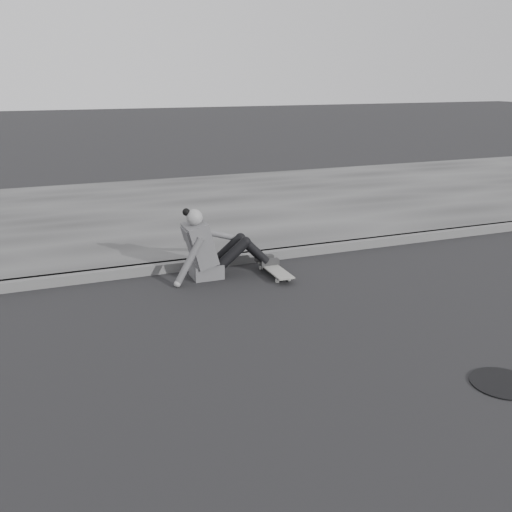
{
  "coord_description": "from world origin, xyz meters",
  "views": [
    {
      "loc": [
        -2.39,
        -4.15,
        2.36
      ],
      "look_at": [
        -0.25,
        1.31,
        0.5
      ],
      "focal_mm": 40.0,
      "sensor_mm": 36.0,
      "label": 1
    }
  ],
  "objects": [
    {
      "name": "seated_woman",
      "position": [
        -0.48,
        2.2,
        0.36
      ],
      "size": [
        1.38,
        0.46,
        0.88
      ],
      "color": "#4C4C4E",
      "rests_on": "ground"
    },
    {
      "name": "sidewalk",
      "position": [
        0.0,
        5.6,
        0.06
      ],
      "size": [
        24.0,
        6.0,
        0.12
      ],
      "primitive_type": "cube",
      "color": "#3C3C3C",
      "rests_on": "ground"
    },
    {
      "name": "manhole",
      "position": [
        0.93,
        -1.11,
        0.01
      ],
      "size": [
        0.51,
        0.51,
        0.01
      ],
      "primitive_type": "cylinder",
      "color": "black",
      "rests_on": "ground"
    },
    {
      "name": "skateboard",
      "position": [
        0.25,
        1.96,
        0.07
      ],
      "size": [
        0.2,
        0.78,
        0.09
      ],
      "color": "#A1A19C",
      "rests_on": "ground"
    },
    {
      "name": "curb",
      "position": [
        0.0,
        2.58,
        0.06
      ],
      "size": [
        24.0,
        0.16,
        0.12
      ],
      "primitive_type": "cube",
      "color": "#515151",
      "rests_on": "ground"
    },
    {
      "name": "ground",
      "position": [
        0.0,
        0.0,
        0.0
      ],
      "size": [
        80.0,
        80.0,
        0.0
      ],
      "primitive_type": "plane",
      "color": "black",
      "rests_on": "ground"
    }
  ]
}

